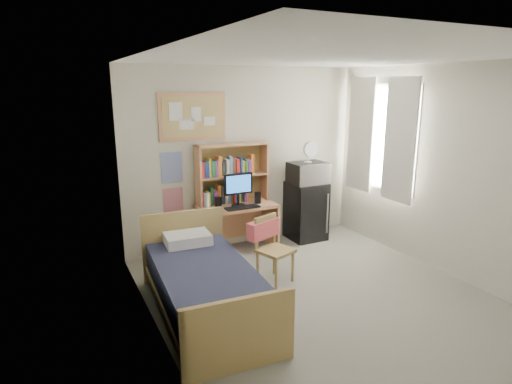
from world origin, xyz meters
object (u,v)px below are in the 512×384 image
desk (237,228)px  bed (206,292)px  speaker_left (218,203)px  desk_fan (308,153)px  mini_fridge (306,211)px  microwave (308,173)px  speaker_right (258,198)px  monitor (238,191)px  bulletin_board (193,117)px  desk_chair (275,250)px

desk → bed: desk is taller
speaker_left → desk_fan: desk_fan is taller
mini_fridge → microwave: size_ratio=1.64×
speaker_left → speaker_right: (0.60, -0.01, -0.00)m
monitor → microwave: size_ratio=0.82×
monitor → bulletin_board: bearing=146.7°
speaker_left → bed: bearing=-115.7°
desk_chair → bulletin_board: bearing=90.8°
monitor → speaker_right: monitor is taller
bed → speaker_right: size_ratio=11.68×
bed → speaker_right: speaker_right is taller
bulletin_board → bed: size_ratio=0.49×
speaker_left → desk: bearing=11.3°
desk → speaker_left: 0.53m
speaker_right → microwave: bearing=4.7°
speaker_right → mini_fridge: bearing=6.0°
microwave → mini_fridge: bearing=90.0°
monitor → microwave: microwave is taller
speaker_left → microwave: microwave is taller
desk_chair → bed: bearing=-179.5°
bulletin_board → desk_fan: (1.69, -0.29, -0.57)m
microwave → speaker_right: bearing=-175.8°
desk_chair → monitor: (-0.01, 1.05, 0.51)m
desk → speaker_right: bearing=-11.3°
bulletin_board → microwave: bearing=-9.6°
bed → desk_fan: bearing=38.1°
monitor → speaker_left: monitor is taller
desk_chair → microwave: size_ratio=1.49×
mini_fridge → desk_chair: bearing=-135.7°
bulletin_board → desk: 1.68m
mini_fridge → bed: (-2.19, -1.51, -0.18)m
bed → desk: bearing=59.7°
monitor → desk_fan: desk_fan is taller
mini_fridge → desk_fan: (-0.00, -0.02, 0.90)m
bulletin_board → desk_chair: (0.52, -1.40, -1.51)m
bed → speaker_right: 2.00m
monitor → desk_fan: size_ratio=1.54×
desk_fan → speaker_left: bearing=-177.7°
desk_chair → bed: size_ratio=0.42×
bulletin_board → monitor: (0.51, -0.34, -1.01)m
speaker_right → microwave: size_ratio=0.30×
desk → desk_fan: (1.18, -0.00, 1.00)m
desk → bed: (-1.01, -1.49, -0.08)m
speaker_right → desk_chair: bearing=-104.8°
bulletin_board → desk_fan: bulletin_board is taller
desk_chair → microwave: 1.74m
bulletin_board → desk_fan: size_ratio=3.26×
desk → desk_chair: (0.01, -1.11, 0.06)m
bulletin_board → mini_fridge: 2.26m
mini_fridge → bed: mini_fridge is taller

